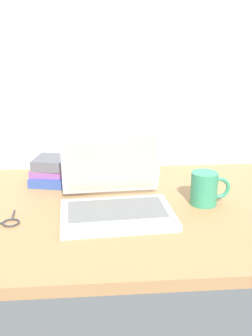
% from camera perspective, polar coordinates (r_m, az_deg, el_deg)
% --- Properties ---
extents(desk, '(1.60, 0.76, 0.03)m').
position_cam_1_polar(desk, '(1.17, 1.50, -6.26)').
color(desk, '#A87A4C').
rests_on(desk, ground).
extents(laptop, '(0.32, 0.29, 0.21)m').
position_cam_1_polar(laptop, '(1.11, -1.59, -4.14)').
color(laptop, silver).
rests_on(laptop, desk).
extents(coffee_mug, '(0.12, 0.08, 0.10)m').
position_cam_1_polar(coffee_mug, '(1.18, 11.52, -2.88)').
color(coffee_mug, '#338C66').
rests_on(coffee_mug, desk).
extents(book_stack, '(0.23, 0.19, 0.09)m').
position_cam_1_polar(book_stack, '(1.36, -9.25, -0.45)').
color(book_stack, '#334C99').
rests_on(book_stack, desk).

